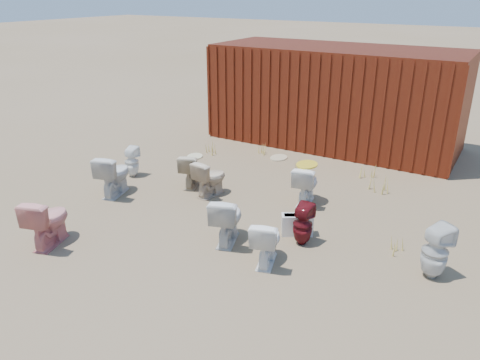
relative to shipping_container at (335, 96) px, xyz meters
The scene contains 22 objects.
ground 5.34m from the shipping_container, 90.00° to the right, with size 100.00×100.00×0.00m, color brown.
shipping_container is the anchor object (origin of this frame).
toilet_front_a 5.88m from the shipping_container, 114.23° to the right, with size 0.45×0.80×0.81m, color silver.
toilet_front_pink 7.49m from the shipping_container, 104.47° to the right, with size 0.45×0.78×0.80m, color #DF8480.
toilet_front_c 5.80m from the shipping_container, 85.57° to the right, with size 0.44×0.76×0.78m, color silver.
toilet_front_maroon 5.47m from the shipping_container, 74.02° to the right, with size 0.30×0.31×0.67m, color #5F1015.
toilet_front_e 6.14m from the shipping_container, 78.06° to the right, with size 0.39×0.69×0.70m, color white.
toilet_back_a 5.30m from the shipping_container, 121.86° to the right, with size 0.29×0.30×0.64m, color white.
toilet_back_beige_left 4.51m from the shipping_container, 107.97° to the right, with size 0.39×0.68×0.69m, color #BDAB8A.
toilet_back_beige_right 4.54m from the shipping_container, 100.19° to the right, with size 0.39×0.69×0.71m, color beige.
toilet_back_yellowlid 3.96m from the shipping_container, 76.46° to the right, with size 0.41×0.72×0.74m, color white.
toilet_back_e 6.17m from the shipping_container, 56.39° to the right, with size 0.35×0.36×0.79m, color silver.
yellow_lid 3.89m from the shipping_container, 76.46° to the right, with size 0.37×0.47×0.03m, color gold.
loose_tank 5.23m from the shipping_container, 75.40° to the right, with size 0.50×0.20×0.35m, color silver.
loose_lid_near 2.26m from the shipping_container, 108.70° to the right, with size 0.38×0.49×0.02m, color tan.
loose_lid_far 3.83m from the shipping_container, 130.40° to the right, with size 0.36×0.47×0.02m, color beige.
weed_clump_a 3.41m from the shipping_container, 131.80° to the right, with size 0.36×0.36×0.30m, color gold.
weed_clump_b 2.66m from the shipping_container, 84.09° to the right, with size 0.32×0.32×0.29m, color gold.
weed_clump_c 3.35m from the shipping_container, 52.76° to the right, with size 0.36×0.36×0.33m, color gold.
weed_clump_d 2.31m from the shipping_container, 123.94° to the right, with size 0.30×0.30×0.26m, color gold.
weed_clump_e 2.67m from the shipping_container, 51.46° to the right, with size 0.34×0.34×0.27m, color gold.
weed_clump_f 5.61m from the shipping_container, 58.89° to the right, with size 0.28×0.28×0.21m, color gold.
Camera 1 is at (3.96, -5.95, 3.69)m, focal length 35.00 mm.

